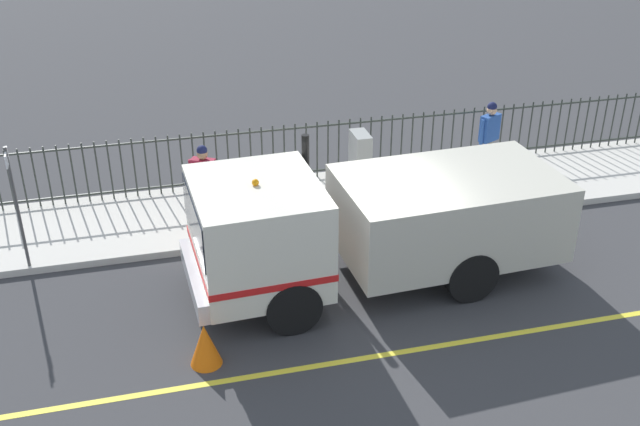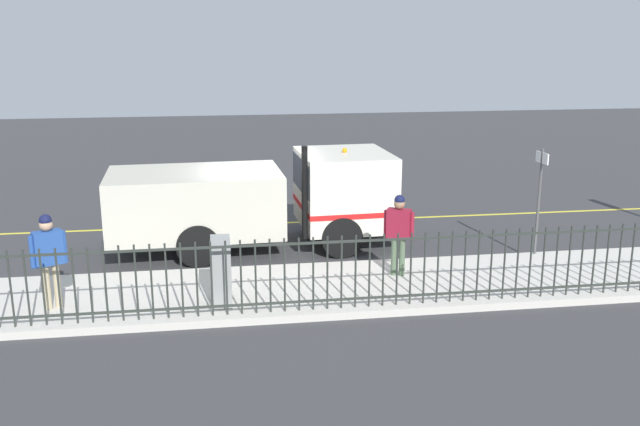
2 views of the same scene
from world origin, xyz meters
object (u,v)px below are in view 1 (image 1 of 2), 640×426
Objects in this scene: worker_standing at (204,176)px; pedestrian_distant at (490,130)px; utility_cabinet at (360,159)px; work_truck at (357,221)px; traffic_cone at (205,345)px; street_sign at (14,194)px.

pedestrian_distant reaches higher than worker_standing.
worker_standing is at bearing 105.26° from utility_cabinet.
utility_cabinet is (3.79, -1.23, -0.53)m from work_truck.
worker_standing is (2.80, 2.39, -0.10)m from work_truck.
work_truck is 3.49m from traffic_cone.
worker_standing is 3.61m from street_sign.
street_sign reaches higher than worker_standing.
traffic_cone is 4.74m from street_sign.
worker_standing is 2.38× the size of traffic_cone.
work_truck is at bearing 13.49° from pedestrian_distant.
worker_standing is 3.78m from utility_cabinet.
work_truck is 4.02m from utility_cabinet.
work_truck reaches higher than utility_cabinet.
traffic_cone is (-4.44, 0.54, -0.83)m from worker_standing.
work_truck is 2.85× the size of street_sign.
pedestrian_distant is at bearing -52.73° from work_truck.
pedestrian_distant reaches higher than traffic_cone.
utility_cabinet is 1.71× the size of traffic_cone.
street_sign is (3.51, 2.92, 1.29)m from traffic_cone.
street_sign is (1.87, 5.85, 0.36)m from work_truck.
pedestrian_distant is (3.59, -4.29, -0.06)m from work_truck.
utility_cabinet is at bearing -20.70° from work_truck.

